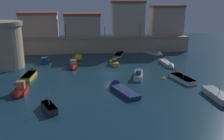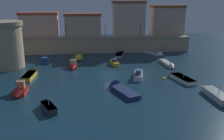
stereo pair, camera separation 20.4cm
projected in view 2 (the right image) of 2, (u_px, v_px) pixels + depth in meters
The scene contains 22 objects.
ground_plane at pixel (112, 74), 45.96m from camera, with size 107.94×107.94×0.00m, color #112D3D.
quay_wall at pixel (104, 45), 64.16m from camera, with size 43.75×3.43×3.83m.
old_town_backdrop at pixel (111, 22), 66.47m from camera, with size 42.99×4.71×9.12m.
fortress_tower at pixel (3, 45), 48.94m from camera, with size 7.87×7.87×9.04m.
quay_lamp_0 at pixel (66, 28), 62.02m from camera, with size 0.32×0.32×3.79m.
quay_lamp_1 at pixel (105, 29), 63.15m from camera, with size 0.32×0.32×2.98m.
quay_lamp_2 at pixel (140, 27), 63.94m from camera, with size 0.32×0.32×3.76m.
moored_boat_0 at pixel (44, 60), 54.42m from camera, with size 2.63×4.49×1.69m.
moored_boat_1 at pixel (73, 66), 49.88m from camera, with size 1.48×5.25×2.62m.
moored_boat_2 at pixel (20, 91), 35.74m from camera, with size 1.72×4.34×2.56m.
moored_boat_3 at pixel (31, 74), 44.17m from camera, with size 1.99×6.23×1.49m.
moored_boat_4 at pixel (120, 88), 37.42m from camera, with size 4.31×7.52×1.76m.
moored_boat_5 at pixel (120, 53), 62.33m from camera, with size 3.40×7.25×2.45m.
moored_boat_6 at pixel (221, 98), 33.43m from camera, with size 1.92×7.15×2.62m.
moored_boat_7 at pixel (139, 73), 44.25m from camera, with size 2.89×6.43×1.79m.
moored_boat_8 at pixel (168, 64), 51.25m from camera, with size 1.61×6.79×1.27m.
moored_boat_9 at pixel (179, 77), 43.02m from camera, with size 3.23×7.13×3.03m.
moored_boat_10 at pixel (79, 57), 57.68m from camera, with size 1.93×6.56×1.71m.
moored_boat_11 at pixel (155, 53), 61.82m from camera, with size 4.03×6.86×2.36m.
moored_boat_12 at pixel (47, 106), 30.93m from camera, with size 2.78×4.26×2.41m.
moored_boat_13 at pixel (114, 62), 52.47m from camera, with size 1.86×4.36×1.48m.
mooring_buoy_0 at pixel (164, 79), 42.85m from camera, with size 0.69×0.69×0.69m, color yellow.
Camera 2 is at (-4.61, -43.84, 13.02)m, focal length 40.48 mm.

